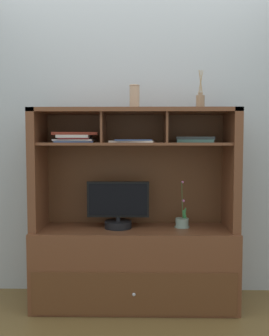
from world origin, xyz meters
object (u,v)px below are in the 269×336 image
potted_orchid (182,222)px  magazine_stack_centre (195,140)px  tv_monitor (118,208)px  diffuser_bottle (200,102)px  ceramic_vase (135,97)px  magazine_stack_right (133,141)px  media_console (135,245)px  magazine_stack_left (75,138)px

potted_orchid → magazine_stack_centre: 0.63m
tv_monitor → potted_orchid: size_ratio=1.31×
potted_orchid → diffuser_bottle: 0.92m
ceramic_vase → magazine_stack_centre: bearing=1.6°
magazine_stack_right → potted_orchid: bearing=10.7°
diffuser_bottle → ceramic_vase: size_ratio=1.60×
media_console → magazine_stack_right: media_console is taller
potted_orchid → magazine_stack_centre: (0.09, 0.01, 0.62)m
magazine_stack_left → magazine_stack_centre: size_ratio=1.16×
diffuser_bottle → magazine_stack_left: bearing=-177.6°
potted_orchid → magazine_stack_right: bearing=-169.3°
media_console → magazine_stack_centre: size_ratio=5.07×
magazine_stack_centre → diffuser_bottle: 0.29m
media_console → diffuser_bottle: diffuser_bottle is taller
magazine_stack_centre → magazine_stack_left: bearing=-177.3°
tv_monitor → magazine_stack_centre: magazine_stack_centre is taller
magazine_stack_left → tv_monitor: bearing=0.8°
potted_orchid → diffuser_bottle: size_ratio=1.23×
media_console → diffuser_bottle: size_ratio=5.23×
potted_orchid → magazine_stack_centre: size_ratio=1.20×
potted_orchid → diffuser_bottle: bearing=1.5°
potted_orchid → magazine_stack_right: magazine_stack_right is taller
potted_orchid → magazine_stack_centre: bearing=3.9°
media_console → magazine_stack_right: (-0.01, -0.06, 0.79)m
tv_monitor → magazine_stack_right: bearing=-18.4°
magazine_stack_right → diffuser_bottle: diffuser_bottle is taller
magazine_stack_centre → magazine_stack_right: 0.47m
magazine_stack_centre → magazine_stack_right: bearing=-170.6°
tv_monitor → magazine_stack_right: magazine_stack_right is taller
tv_monitor → magazine_stack_right: 0.52m
potted_orchid → magazine_stack_left: (-0.81, -0.04, 0.64)m
magazine_stack_left → magazine_stack_centre: 0.90m
tv_monitor → magazine_stack_centre: 0.77m
magazine_stack_right → diffuser_bottle: size_ratio=1.19×
potted_orchid → ceramic_vase: bearing=-178.9°
media_console → magazine_stack_left: media_console is taller
ceramic_vase → diffuser_bottle: bearing=1.2°
media_console → potted_orchid: media_console is taller
tv_monitor → ceramic_vase: size_ratio=2.59×
magazine_stack_left → magazine_stack_right: bearing=-4.5°
magazine_stack_right → tv_monitor: bearing=161.6°
tv_monitor → potted_orchid: potted_orchid is taller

